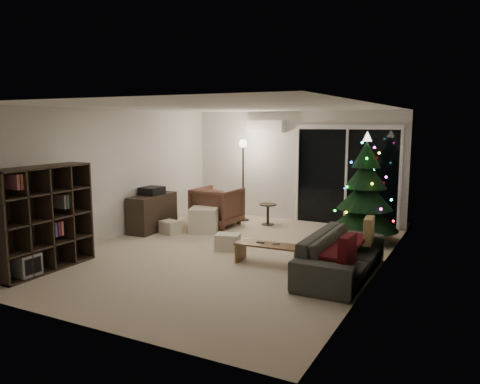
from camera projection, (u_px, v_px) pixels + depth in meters
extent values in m
plane|color=beige|center=(227.00, 254.00, 8.06)|extent=(6.50, 6.50, 0.00)
plane|color=white|center=(226.00, 107.00, 7.69)|extent=(6.50, 6.50, 0.00)
cube|color=silver|center=(295.00, 166.00, 10.73)|extent=(5.00, 0.02, 2.50)
cube|color=silver|center=(80.00, 216.00, 5.02)|extent=(5.00, 0.02, 2.50)
cube|color=silver|center=(113.00, 175.00, 9.01)|extent=(0.02, 6.50, 2.50)
cube|color=silver|center=(378.00, 192.00, 6.74)|extent=(0.02, 6.50, 2.50)
cube|color=black|center=(346.00, 178.00, 10.20)|extent=(2.20, 0.02, 2.10)
cube|color=white|center=(266.00, 127.00, 10.81)|extent=(0.90, 0.22, 0.28)
cube|color=#3F3833|center=(351.00, 223.00, 10.82)|extent=(2.60, 1.00, 0.10)
cube|color=white|center=(356.00, 197.00, 11.08)|extent=(2.20, 0.06, 1.00)
cube|color=black|center=(152.00, 213.00, 9.78)|extent=(0.52, 1.24, 0.76)
cube|color=black|center=(152.00, 191.00, 9.71)|extent=(0.38, 0.46, 0.16)
imported|color=#4C301F|center=(217.00, 206.00, 10.23)|extent=(0.94, 0.97, 0.85)
cube|color=beige|center=(204.00, 220.00, 9.67)|extent=(0.72, 0.72, 0.50)
cube|color=beige|center=(170.00, 227.00, 9.50)|extent=(0.44, 0.38, 0.27)
cube|color=beige|center=(228.00, 242.00, 8.30)|extent=(0.48, 0.41, 0.29)
cylinder|color=black|center=(268.00, 214.00, 10.33)|extent=(0.44, 0.44, 0.47)
cylinder|color=black|center=(243.00, 182.00, 10.70)|extent=(0.29, 0.29, 1.80)
imported|color=black|center=(341.00, 255.00, 6.90)|extent=(0.85, 2.16, 0.63)
cube|color=#470B13|center=(335.00, 245.00, 6.92)|extent=(0.68, 1.56, 0.05)
cube|color=olive|center=(369.00, 231.00, 7.32)|extent=(0.16, 0.42, 0.42)
cube|color=#470B13|center=(347.00, 251.00, 6.17)|extent=(0.15, 0.42, 0.42)
cube|color=black|center=(260.00, 242.00, 7.48)|extent=(0.13, 0.04, 0.02)
cube|color=slate|center=(276.00, 243.00, 7.41)|extent=(0.13, 0.08, 0.02)
cone|color=black|center=(365.00, 187.00, 8.78)|extent=(1.58, 1.58, 2.08)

